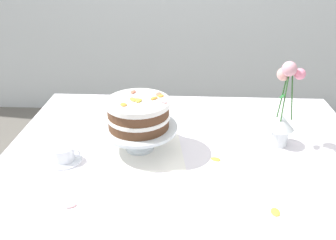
{
  "coord_description": "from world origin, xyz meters",
  "views": [
    {
      "loc": [
        -0.01,
        -1.15,
        1.45
      ],
      "look_at": [
        -0.07,
        -0.01,
        0.86
      ],
      "focal_mm": 36.87,
      "sensor_mm": 36.0,
      "label": 1
    }
  ],
  "objects_px": {
    "cake_stand": "(139,130)",
    "flower_vase": "(283,113)",
    "teacup": "(64,155)",
    "dining_table": "(186,169)",
    "layer_cake": "(138,113)"
  },
  "relations": [
    {
      "from": "dining_table",
      "to": "layer_cake",
      "type": "distance_m",
      "value": 0.3
    },
    {
      "from": "flower_vase",
      "to": "cake_stand",
      "type": "bearing_deg",
      "value": -173.2
    },
    {
      "from": "cake_stand",
      "to": "flower_vase",
      "type": "xyz_separation_m",
      "value": [
        0.54,
        0.06,
        0.05
      ]
    },
    {
      "from": "flower_vase",
      "to": "teacup",
      "type": "bearing_deg",
      "value": -168.63
    },
    {
      "from": "layer_cake",
      "to": "dining_table",
      "type": "bearing_deg",
      "value": 0.03
    },
    {
      "from": "cake_stand",
      "to": "teacup",
      "type": "relative_size",
      "value": 2.29
    },
    {
      "from": "flower_vase",
      "to": "dining_table",
      "type": "bearing_deg",
      "value": -169.89
    },
    {
      "from": "cake_stand",
      "to": "teacup",
      "type": "height_order",
      "value": "cake_stand"
    },
    {
      "from": "dining_table",
      "to": "teacup",
      "type": "height_order",
      "value": "teacup"
    },
    {
      "from": "cake_stand",
      "to": "flower_vase",
      "type": "height_order",
      "value": "flower_vase"
    },
    {
      "from": "layer_cake",
      "to": "flower_vase",
      "type": "height_order",
      "value": "flower_vase"
    },
    {
      "from": "dining_table",
      "to": "flower_vase",
      "type": "bearing_deg",
      "value": 10.11
    },
    {
      "from": "flower_vase",
      "to": "teacup",
      "type": "xyz_separation_m",
      "value": [
        -0.81,
        -0.16,
        -0.11
      ]
    },
    {
      "from": "cake_stand",
      "to": "teacup",
      "type": "distance_m",
      "value": 0.29
    },
    {
      "from": "layer_cake",
      "to": "flower_vase",
      "type": "xyz_separation_m",
      "value": [
        0.54,
        0.06,
        -0.02
      ]
    }
  ]
}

